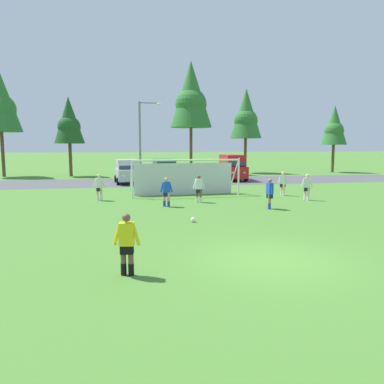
{
  "coord_description": "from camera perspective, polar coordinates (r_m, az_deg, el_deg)",
  "views": [
    {
      "loc": [
        -4.38,
        -9.98,
        3.35
      ],
      "look_at": [
        -0.87,
        8.07,
        1.07
      ],
      "focal_mm": 34.53,
      "sensor_mm": 36.0,
      "label": 1
    }
  ],
  "objects": [
    {
      "name": "parked_car_slot_center",
      "position": [
        37.13,
        6.25,
        3.91
      ],
      "size": [
        2.39,
        4.9,
        2.52
      ],
      "color": "red",
      "rests_on": "ground"
    },
    {
      "name": "street_lamp",
      "position": [
        31.03,
        -7.69,
        7.51
      ],
      "size": [
        2.0,
        0.32,
        6.99
      ],
      "color": "slate",
      "rests_on": "ground"
    },
    {
      "name": "tree_right_edge",
      "position": [
        51.8,
        21.13,
        9.4
      ],
      "size": [
        3.22,
        3.22,
        8.59
      ],
      "color": "brown",
      "rests_on": "ground"
    },
    {
      "name": "tree_left_edge",
      "position": [
        46.29,
        -27.59,
        12.25
      ],
      "size": [
        4.46,
        4.46,
        11.89
      ],
      "color": "brown",
      "rests_on": "ground"
    },
    {
      "name": "player_trailing_back",
      "position": [
        23.66,
        -14.15,
        0.71
      ],
      "size": [
        0.75,
        0.32,
        1.64
      ],
      "color": "beige",
      "rests_on": "ground"
    },
    {
      "name": "parked_car_slot_left",
      "position": [
        34.84,
        -4.28,
        3.35
      ],
      "size": [
        2.29,
        4.68,
        2.16
      ],
      "color": "#194C2D",
      "rests_on": "ground"
    },
    {
      "name": "tree_mid_right",
      "position": [
        47.73,
        8.34,
        11.65
      ],
      "size": [
        3.95,
        3.95,
        10.53
      ],
      "color": "brown",
      "rests_on": "ground"
    },
    {
      "name": "player_winger_right",
      "position": [
        20.25,
        11.91,
        -0.27
      ],
      "size": [
        0.29,
        0.74,
        1.64
      ],
      "color": "#936B4C",
      "rests_on": "ground"
    },
    {
      "name": "referee",
      "position": [
        9.8,
        -10.03,
        -7.99
      ],
      "size": [
        0.72,
        0.3,
        1.64
      ],
      "color": "brown",
      "rests_on": "ground"
    },
    {
      "name": "player_striker_near",
      "position": [
        24.13,
        17.32,
        0.72
      ],
      "size": [
        0.63,
        0.52,
        1.64
      ],
      "color": "beige",
      "rests_on": "ground"
    },
    {
      "name": "parked_car_slot_center_left",
      "position": [
        35.26,
        0.79,
        3.03
      ],
      "size": [
        2.05,
        4.2,
        1.72
      ],
      "color": "maroon",
      "rests_on": "ground"
    },
    {
      "name": "player_defender_far",
      "position": [
        26.02,
        13.85,
        1.27
      ],
      "size": [
        0.58,
        0.59,
        1.64
      ],
      "color": "beige",
      "rests_on": "ground"
    },
    {
      "name": "player_winger_left",
      "position": [
        20.64,
        -3.98,
        0.0
      ],
      "size": [
        0.75,
        0.29,
        1.64
      ],
      "color": "tan",
      "rests_on": "ground"
    },
    {
      "name": "tree_center_back",
      "position": [
        46.36,
        -0.16,
        14.54
      ],
      "size": [
        5.12,
        5.12,
        13.64
      ],
      "color": "brown",
      "rests_on": "ground"
    },
    {
      "name": "soccer_goal",
      "position": [
        25.5,
        -1.14,
        2.42
      ],
      "size": [
        7.5,
        2.29,
        2.57
      ],
      "color": "white",
      "rests_on": "ground"
    },
    {
      "name": "player_midfield_center",
      "position": [
        22.2,
        1.05,
        0.52
      ],
      "size": [
        0.73,
        0.28,
        1.64
      ],
      "color": "brown",
      "rests_on": "ground"
    },
    {
      "name": "ground_plane",
      "position": [
        25.58,
        -1.06,
        -0.47
      ],
      "size": [
        400.0,
        400.0,
        0.0
      ],
      "primitive_type": "plane",
      "color": "#477A2D"
    },
    {
      "name": "tree_mid_left",
      "position": [
        43.89,
        -18.47,
        10.25
      ],
      "size": [
        3.32,
        3.32,
        8.85
      ],
      "color": "brown",
      "rests_on": "ground"
    },
    {
      "name": "parked_car_slot_far_left",
      "position": [
        34.26,
        -9.98,
        3.2
      ],
      "size": [
        2.4,
        4.73,
        2.16
      ],
      "color": "#B2B2BC",
      "rests_on": "ground"
    },
    {
      "name": "parking_lot_strip",
      "position": [
        35.47,
        -3.87,
        1.62
      ],
      "size": [
        52.0,
        8.4,
        0.01
      ],
      "primitive_type": "cube",
      "color": "#4C4C51",
      "rests_on": "ground"
    },
    {
      "name": "soccer_ball",
      "position": [
        16.46,
        0.18,
        -4.29
      ],
      "size": [
        0.22,
        0.22,
        0.22
      ],
      "color": "white",
      "rests_on": "ground"
    }
  ]
}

